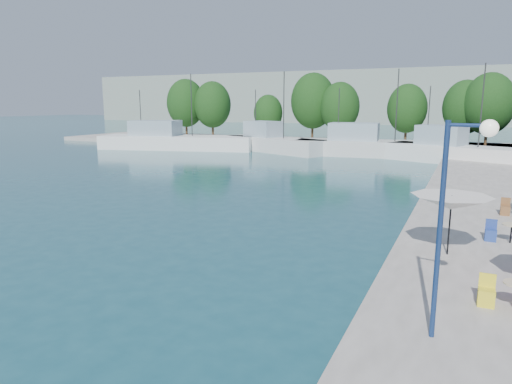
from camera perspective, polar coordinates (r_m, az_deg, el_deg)
The scene contains 17 objects.
quay_far at distance 65.97m, azimuth 10.64°, elevation 5.83°, with size 90.00×16.00×0.60m, color gray.
hill_west at distance 161.30m, azimuth 11.47°, elevation 11.44°, with size 180.00×40.00×16.00m, color gray.
trawler_01 at distance 62.39m, azimuth -10.22°, elevation 6.27°, with size 21.22×10.23×10.20m.
trawler_02 at distance 58.09m, azimuth 2.12°, elevation 6.11°, with size 15.25×9.58×10.20m.
trawler_03 at distance 54.76m, azimuth 14.47°, elevation 5.48°, with size 18.96×6.78×10.20m.
trawler_04 at distance 50.70m, azimuth 23.93°, elevation 4.48°, with size 15.43×8.98×10.20m.
tree_01 at distance 80.10m, azimuth -8.76°, elevation 10.93°, with size 6.47×6.47×9.57m.
tree_02 at distance 77.97m, azimuth -5.47°, elevation 10.81°, with size 6.15×6.15×9.11m.
tree_03 at distance 74.30m, azimuth 1.53°, elevation 9.85°, with size 4.64×4.64×6.86m.
tree_04 at distance 72.13m, azimuth 7.14°, elevation 11.23°, with size 6.83×6.83×10.10m.
tree_05 at distance 69.79m, azimuth 10.42°, elevation 10.43°, with size 5.80×5.80×8.59m.
tree_06 at distance 69.06m, azimuth 18.36°, elevation 9.87°, with size 5.54×5.54×8.20m.
tree_07 at distance 67.70m, azimuth 24.69°, elevation 9.60°, with size 5.77×5.77×8.54m.
tree_08 at distance 66.15m, azimuth 27.10°, elevation 9.79°, with size 6.30×6.30×9.33m.
umbrella_white at distance 17.53m, azimuth 23.23°, elevation -1.21°, with size 2.79×2.79×2.17m.
cafe_table_02 at distance 20.43m, azimuth 29.24°, elevation -4.81°, with size 1.82×0.70×0.76m.
street_lamp at distance 10.74m, azimuth 23.97°, elevation 0.07°, with size 1.03×0.38×5.03m.
Camera 1 is at (8.29, 3.33, 5.93)m, focal length 32.00 mm.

